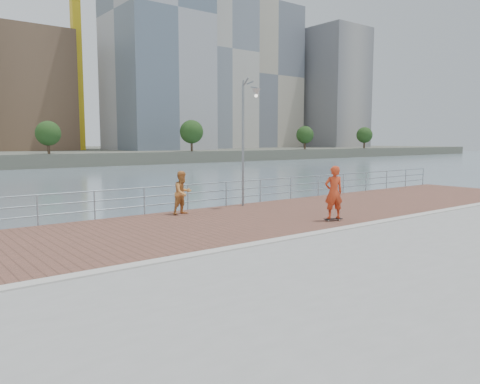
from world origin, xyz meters
TOP-DOWN VIEW (x-y plane):
  - water at (0.00, 0.00)m, footprint 400.00×400.00m
  - seawall at (0.00, -5.00)m, footprint 40.00×24.00m
  - brick_lane at (0.00, 3.60)m, footprint 40.00×6.80m
  - curb at (0.00, 0.00)m, footprint 40.00×0.40m
  - guardrail at (0.00, 7.00)m, footprint 39.06×0.06m
  - street_lamp at (3.67, 6.10)m, footprint 0.40×1.17m
  - skateboard at (3.85, 1.28)m, footprint 0.72×0.44m
  - skateboarder at (3.85, 1.28)m, footprint 0.84×0.71m
  - bystander at (0.21, 6.05)m, footprint 0.96×0.81m
  - tower_crane at (27.36, 104.00)m, footprint 47.00×2.00m
  - skyline at (28.92, 103.95)m, footprint 233.00×41.00m
  - shoreline_trees at (21.68, 77.00)m, footprint 169.53×5.13m

SIDE VIEW (x-z plane):
  - water at x=0.00m, z-range -2.00..-2.00m
  - seawall at x=0.00m, z-range -2.00..0.00m
  - brick_lane at x=0.00m, z-range 0.00..0.02m
  - curb at x=0.00m, z-range 0.00..0.06m
  - skateboard at x=3.85m, z-range 0.04..0.12m
  - guardrail at x=0.00m, z-range 0.13..1.25m
  - bystander at x=0.21m, z-range 0.02..1.78m
  - skateboarder at x=3.85m, z-range 0.10..2.07m
  - street_lamp at x=3.67m, z-range 1.16..6.65m
  - shoreline_trees at x=21.68m, z-range 0.98..7.82m
  - skyline at x=28.92m, z-range -8.62..57.73m
  - tower_crane at x=27.36m, z-range 8.15..58.85m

